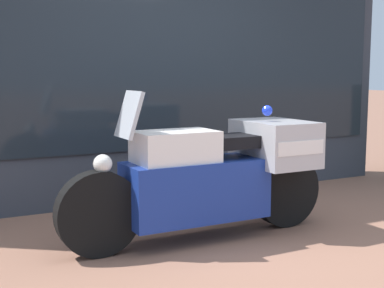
% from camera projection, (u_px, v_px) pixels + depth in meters
% --- Properties ---
extents(ground_plane, '(60.00, 60.00, 0.00)m').
position_uv_depth(ground_plane, '(259.00, 248.00, 4.11)').
color(ground_plane, '#8E604C').
extents(shop_building, '(5.82, 0.55, 3.84)m').
position_uv_depth(shop_building, '(123.00, 15.00, 5.45)').
color(shop_building, '#333842').
rests_on(shop_building, ground).
extents(window_display, '(4.64, 0.30, 1.80)m').
position_uv_depth(window_display, '(178.00, 154.00, 5.97)').
color(window_display, slate).
rests_on(window_display, ground).
extents(paramedic_motorcycle, '(2.33, 0.72, 1.21)m').
position_uv_depth(paramedic_motorcycle, '(218.00, 172.00, 4.33)').
color(paramedic_motorcycle, black).
rests_on(paramedic_motorcycle, ground).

